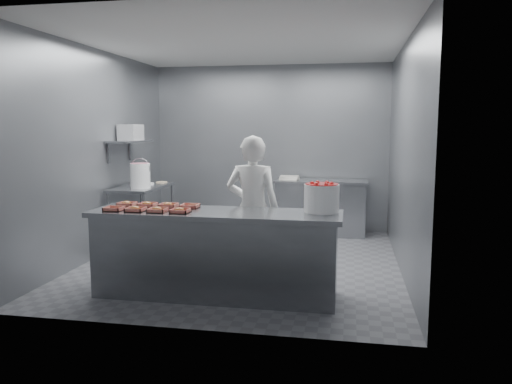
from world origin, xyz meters
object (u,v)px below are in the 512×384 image
(back_counter, at_px, (320,207))
(tray_5, at_px, (147,204))
(tray_4, at_px, (127,204))
(strawberry_tub, at_px, (322,197))
(worker, at_px, (253,209))
(glaze_bucket, at_px, (140,175))
(prep_table, at_px, (142,206))
(appliance, at_px, (131,132))
(tray_7, at_px, (190,206))
(tray_0, at_px, (114,209))
(service_counter, at_px, (216,253))
(tray_2, at_px, (158,210))
(tray_6, at_px, (168,205))
(tray_3, at_px, (180,211))
(tray_1, at_px, (136,209))

(back_counter, distance_m, tray_5, 3.56)
(tray_4, bearing_deg, strawberry_tub, -0.13)
(worker, height_order, strawberry_tub, worker)
(back_counter, relative_size, glaze_bucket, 3.51)
(prep_table, xyz_separation_m, strawberry_tub, (2.73, -1.80, 0.46))
(back_counter, height_order, glaze_bucket, glaze_bucket)
(tray_5, height_order, appliance, appliance)
(tray_7, bearing_deg, tray_0, -156.72)
(worker, relative_size, strawberry_tub, 4.71)
(service_counter, distance_m, tray_2, 0.75)
(tray_7, distance_m, glaze_bucket, 1.98)
(back_counter, distance_m, tray_0, 3.95)
(tray_6, height_order, glaze_bucket, glaze_bucket)
(tray_0, height_order, strawberry_tub, strawberry_tub)
(tray_5, xyz_separation_m, worker, (1.08, 0.45, -0.09))
(strawberry_tub, relative_size, appliance, 1.14)
(service_counter, distance_m, back_counter, 3.37)
(service_counter, height_order, tray_3, tray_3)
(tray_4, height_order, tray_7, tray_4)
(tray_3, relative_size, glaze_bucket, 0.44)
(back_counter, xyz_separation_m, tray_1, (-1.71, -3.40, 0.47))
(tray_0, height_order, tray_6, tray_6)
(tray_5, distance_m, worker, 1.17)
(tray_5, bearing_deg, tray_0, -127.42)
(tray_0, relative_size, tray_7, 1.00)
(prep_table, relative_size, tray_4, 6.40)
(service_counter, height_order, back_counter, same)
(appliance, bearing_deg, glaze_bucket, -43.37)
(tray_7, distance_m, appliance, 2.49)
(prep_table, bearing_deg, tray_2, -62.74)
(tray_4, xyz_separation_m, tray_5, (0.24, 0.00, 0.00))
(tray_2, xyz_separation_m, glaze_bucket, (-0.99, 1.85, 0.16))
(tray_3, height_order, tray_7, tray_3)
(tray_0, xyz_separation_m, tray_1, (0.24, -0.00, 0.00))
(tray_1, bearing_deg, tray_0, 180.00)
(glaze_bucket, distance_m, appliance, 0.72)
(tray_3, relative_size, strawberry_tub, 0.53)
(glaze_bucket, bearing_deg, tray_1, -67.93)
(tray_4, bearing_deg, glaze_bucket, 108.32)
(tray_4, height_order, strawberry_tub, strawberry_tub)
(tray_4, distance_m, worker, 1.40)
(tray_4, bearing_deg, worker, 18.60)
(tray_2, height_order, worker, worker)
(tray_1, xyz_separation_m, tray_4, (-0.24, 0.31, 0.00))
(prep_table, distance_m, appliance, 1.10)
(tray_2, height_order, tray_7, tray_2)
(tray_2, bearing_deg, tray_5, 127.77)
(tray_0, xyz_separation_m, glaze_bucket, (-0.51, 1.85, 0.17))
(tray_6, bearing_deg, appliance, 124.25)
(back_counter, bearing_deg, tray_6, -115.33)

